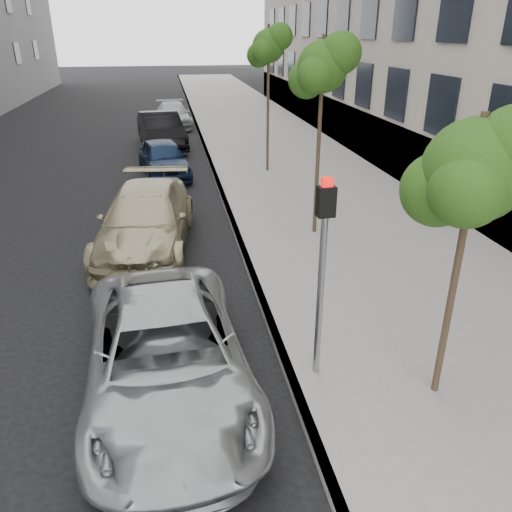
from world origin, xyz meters
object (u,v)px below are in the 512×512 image
object	(u,v)px
signal_pole	(323,258)
sedan_black	(161,131)
tree_mid	(324,67)
tree_near	(477,170)
sedan_rear	(173,115)
suv	(146,220)
minivan	(167,355)
sedan_blue	(163,158)
tree_far	(269,47)

from	to	relation	value
signal_pole	sedan_black	world-z (taller)	signal_pole
tree_mid	signal_pole	bearing A→B (deg)	-105.95
tree_near	sedan_rear	world-z (taller)	tree_near
suv	sedan_black	world-z (taller)	sedan_black
minivan	sedan_black	bearing A→B (deg)	86.32
tree_mid	suv	world-z (taller)	tree_mid
suv	sedan_blue	xyz separation A→B (m)	(0.45, 6.89, -0.09)
tree_near	minivan	distance (m)	4.86
tree_near	tree_mid	distance (m)	6.55
sedan_blue	tree_mid	bearing A→B (deg)	-69.42
tree_near	sedan_blue	xyz separation A→B (m)	(-3.92, 13.35, -2.80)
signal_pole	sedan_rear	distance (m)	23.23
minivan	sedan_rear	distance (m)	23.10
tree_near	sedan_black	world-z (taller)	tree_near
sedan_blue	signal_pole	bearing A→B (deg)	-89.00
sedan_black	sedan_rear	world-z (taller)	sedan_black
minivan	sedan_blue	bearing A→B (deg)	86.10
minivan	tree_mid	bearing A→B (deg)	51.77
tree_near	tree_far	bearing A→B (deg)	90.00
tree_mid	sedan_black	xyz separation A→B (m)	(-3.99, 11.83, -3.44)
tree_near	tree_mid	world-z (taller)	tree_mid
tree_near	suv	world-z (taller)	tree_near
signal_pole	minivan	xyz separation A→B (m)	(-2.27, 0.04, -1.40)
sedan_rear	sedan_black	bearing A→B (deg)	-100.05
tree_mid	sedan_blue	bearing A→B (deg)	119.75
tree_far	sedan_black	distance (m)	7.62
tree_near	sedan_rear	bearing A→B (deg)	97.94
sedan_rear	sedan_blue	bearing A→B (deg)	-96.47
minivan	suv	xyz separation A→B (m)	(-0.44, 5.70, 0.06)
tree_far	suv	world-z (taller)	tree_far
tree_far	suv	distance (m)	8.71
tree_near	minivan	world-z (taller)	tree_near
suv	sedan_black	bearing A→B (deg)	94.63
minivan	tree_near	bearing A→B (deg)	-14.83
tree_near	tree_far	size ratio (longest dim) A/B	0.81
tree_mid	tree_far	size ratio (longest dim) A/B	0.95
tree_mid	tree_far	world-z (taller)	tree_far
suv	sedan_rear	distance (m)	17.42
sedan_blue	sedan_rear	xyz separation A→B (m)	(0.59, 10.50, -0.01)
signal_pole	sedan_black	size ratio (longest dim) A/B	0.65
tree_near	sedan_blue	size ratio (longest dim) A/B	1.06
tree_mid	suv	bearing A→B (deg)	-179.47
sedan_rear	signal_pole	bearing A→B (deg)	-89.10
tree_far	sedan_blue	world-z (taller)	tree_far
sedan_black	signal_pole	bearing A→B (deg)	-91.12
tree_near	sedan_rear	distance (m)	24.25
signal_pole	sedan_blue	size ratio (longest dim) A/B	0.80
sedan_blue	sedan_rear	distance (m)	10.51
sedan_black	sedan_rear	xyz separation A→B (m)	(0.66, 5.52, -0.14)
tree_near	signal_pole	xyz separation A→B (m)	(-1.65, 0.72, -1.37)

